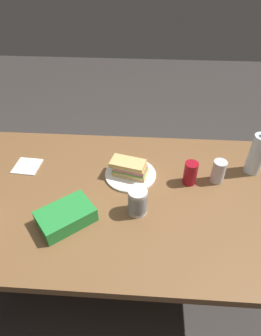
# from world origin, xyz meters

# --- Properties ---
(ground_plane) EXTENTS (8.00, 8.00, 0.00)m
(ground_plane) POSITION_xyz_m (0.00, 0.00, 0.00)
(ground_plane) COLOR #383330
(dining_table) EXTENTS (1.69, 0.97, 0.78)m
(dining_table) POSITION_xyz_m (0.00, 0.00, 0.69)
(dining_table) COLOR brown
(dining_table) RESTS_ON ground_plane
(paper_plate) EXTENTS (0.26, 0.26, 0.01)m
(paper_plate) POSITION_xyz_m (-0.03, -0.14, 0.78)
(paper_plate) COLOR white
(paper_plate) RESTS_ON dining_table
(sandwich) EXTENTS (0.20, 0.13, 0.08)m
(sandwich) POSITION_xyz_m (-0.02, -0.13, 0.83)
(sandwich) COLOR #DBB26B
(sandwich) RESTS_ON paper_plate
(soda_can_red) EXTENTS (0.07, 0.07, 0.12)m
(soda_can_red) POSITION_xyz_m (-0.32, -0.10, 0.84)
(soda_can_red) COLOR maroon
(soda_can_red) RESTS_ON dining_table
(chip_bag) EXTENTS (0.27, 0.26, 0.07)m
(chip_bag) POSITION_xyz_m (0.23, 0.18, 0.81)
(chip_bag) COLOR #268C38
(chip_bag) RESTS_ON dining_table
(plastic_cup_stack) EXTENTS (0.08, 0.08, 0.13)m
(plastic_cup_stack) POSITION_xyz_m (-0.07, 0.10, 0.84)
(plastic_cup_stack) COLOR silver
(plastic_cup_stack) RESTS_ON dining_table
(water_bottle_spare) EXTENTS (0.08, 0.08, 0.24)m
(water_bottle_spare) POSITION_xyz_m (-0.65, -0.21, 0.89)
(water_bottle_spare) COLOR silver
(water_bottle_spare) RESTS_ON dining_table
(soda_can_silver) EXTENTS (0.07, 0.07, 0.12)m
(soda_can_silver) POSITION_xyz_m (-0.46, -0.12, 0.84)
(soda_can_silver) COLOR silver
(soda_can_silver) RESTS_ON dining_table
(paper_napkin) EXTENTS (0.14, 0.14, 0.01)m
(paper_napkin) POSITION_xyz_m (0.53, -0.17, 0.78)
(paper_napkin) COLOR white
(paper_napkin) RESTS_ON dining_table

